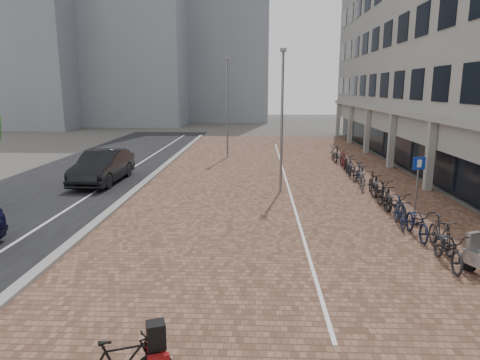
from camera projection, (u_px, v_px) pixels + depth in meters
name	position (u px, v px, depth m)	size (l,w,h in m)	color
ground	(230.00, 277.00, 11.19)	(140.00, 140.00, 0.00)	#474442
plaza_brick	(282.00, 180.00, 22.83)	(14.50, 42.00, 0.04)	brown
street_asphalt	(79.00, 179.00, 23.29)	(8.00, 50.00, 0.03)	black
curb	(150.00, 178.00, 23.11)	(0.35, 42.00, 0.14)	gray
lane_line	(115.00, 179.00, 23.20)	(0.12, 44.00, 0.00)	white
parking_line	(286.00, 180.00, 22.81)	(0.10, 30.00, 0.00)	white
office_building	(474.00, 23.00, 24.51)	(8.40, 40.00, 15.00)	#9A9A95
bg_towers	(145.00, 17.00, 56.66)	(33.00, 23.00, 32.00)	gray
car_dark	(103.00, 167.00, 22.16)	(1.79, 5.14, 1.69)	black
parking_sign	(418.00, 177.00, 16.20)	(0.48, 0.13, 2.30)	slate
lamp_near	(282.00, 123.00, 19.67)	(0.12, 0.12, 6.47)	slate
lamp_far	(227.00, 109.00, 29.51)	(0.12, 0.12, 6.78)	slate
bike_row	(365.00, 179.00, 20.80)	(1.25, 20.42, 1.05)	black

